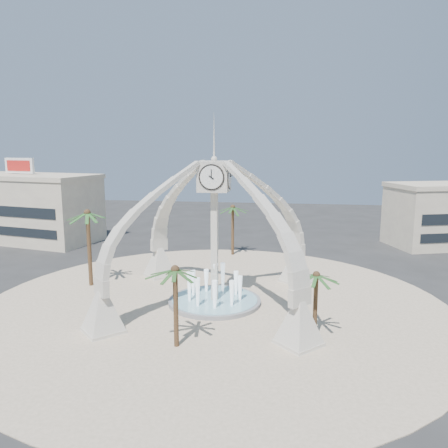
# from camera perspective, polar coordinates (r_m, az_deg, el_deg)

# --- Properties ---
(ground) EXTENTS (140.00, 140.00, 0.00)m
(ground) POSITION_cam_1_polar(r_m,az_deg,el_deg) (38.55, -1.22, -10.36)
(ground) COLOR #282828
(ground) RESTS_ON ground
(plaza) EXTENTS (40.00, 40.00, 0.06)m
(plaza) POSITION_cam_1_polar(r_m,az_deg,el_deg) (38.54, -1.22, -10.32)
(plaza) COLOR beige
(plaza) RESTS_ON ground
(clock_tower) EXTENTS (17.94, 17.94, 16.30)m
(clock_tower) POSITION_cam_1_polar(r_m,az_deg,el_deg) (36.79, -1.26, -0.84)
(clock_tower) COLOR beige
(clock_tower) RESTS_ON ground
(fountain) EXTENTS (8.00, 8.00, 3.62)m
(fountain) POSITION_cam_1_polar(r_m,az_deg,el_deg) (38.45, -1.22, -9.96)
(fountain) COLOR gray
(fountain) RESTS_ON ground
(building_nw) EXTENTS (23.75, 13.73, 11.90)m
(building_nw) POSITION_cam_1_polar(r_m,az_deg,el_deg) (69.64, -24.77, 2.01)
(building_nw) COLOR beige
(building_nw) RESTS_ON ground
(palm_east) EXTENTS (4.02, 4.02, 5.28)m
(palm_east) POSITION_cam_1_polar(r_m,az_deg,el_deg) (31.24, 11.98, -6.63)
(palm_east) COLOR brown
(palm_east) RESTS_ON ground
(palm_west) EXTENTS (4.50, 4.50, 8.03)m
(palm_west) POSITION_cam_1_polar(r_m,az_deg,el_deg) (43.61, -17.42, 1.25)
(palm_west) COLOR brown
(palm_west) RESTS_ON ground
(palm_north) EXTENTS (4.87, 4.87, 6.81)m
(palm_north) POSITION_cam_1_polar(r_m,az_deg,el_deg) (54.06, 1.15, 2.12)
(palm_north) COLOR brown
(palm_north) RESTS_ON ground
(palm_south) EXTENTS (3.95, 3.95, 6.14)m
(palm_south) POSITION_cam_1_polar(r_m,az_deg,el_deg) (29.16, -6.41, -6.08)
(palm_south) COLOR brown
(palm_south) RESTS_ON ground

